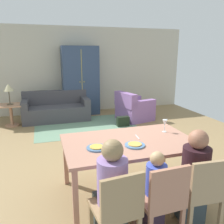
# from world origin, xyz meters

# --- Properties ---
(ground_plane) EXTENTS (7.06, 6.08, 0.02)m
(ground_plane) POSITION_xyz_m (0.00, 0.44, -0.01)
(ground_plane) COLOR olive
(back_wall) EXTENTS (7.06, 0.10, 2.70)m
(back_wall) POSITION_xyz_m (0.00, 3.53, 1.35)
(back_wall) COLOR beige
(back_wall) RESTS_ON ground_plane
(dining_table) EXTENTS (1.72, 1.07, 0.76)m
(dining_table) POSITION_xyz_m (-0.22, -1.35, 0.69)
(dining_table) COLOR #AF7862
(dining_table) RESTS_ON ground_plane
(plate_near_man) EXTENTS (0.25, 0.25, 0.02)m
(plate_near_man) POSITION_xyz_m (-0.69, -1.47, 0.77)
(plate_near_man) COLOR #4A6E95
(plate_near_man) RESTS_ON dining_table
(pizza_near_man) EXTENTS (0.17, 0.17, 0.01)m
(pizza_near_man) POSITION_xyz_m (-0.69, -1.47, 0.78)
(pizza_near_man) COLOR gold
(pizza_near_man) RESTS_ON plate_near_man
(plate_near_child) EXTENTS (0.25, 0.25, 0.02)m
(plate_near_child) POSITION_xyz_m (-0.22, -1.53, 0.77)
(plate_near_child) COLOR #4F79A8
(plate_near_child) RESTS_ON dining_table
(pizza_near_child) EXTENTS (0.17, 0.17, 0.01)m
(pizza_near_child) POSITION_xyz_m (-0.22, -1.53, 0.78)
(pizza_near_child) COLOR gold
(pizza_near_child) RESTS_ON plate_near_child
(wine_glass) EXTENTS (0.07, 0.07, 0.19)m
(wine_glass) POSITION_xyz_m (0.40, -1.17, 0.89)
(wine_glass) COLOR silver
(wine_glass) RESTS_ON dining_table
(fork) EXTENTS (0.03, 0.15, 0.01)m
(fork) POSITION_xyz_m (-0.47, -1.40, 0.76)
(fork) COLOR silver
(fork) RESTS_ON dining_table
(knife) EXTENTS (0.03, 0.17, 0.01)m
(knife) POSITION_xyz_m (-0.06, -1.25, 0.76)
(knife) COLOR silver
(knife) RESTS_ON dining_table
(dining_chair_man) EXTENTS (0.46, 0.46, 0.87)m
(dining_chair_man) POSITION_xyz_m (-0.68, -2.25, 0.49)
(dining_chair_man) COLOR #A18056
(dining_chair_man) RESTS_ON ground_plane
(person_man) EXTENTS (0.30, 0.41, 1.11)m
(person_man) POSITION_xyz_m (-0.69, -2.07, 0.51)
(person_man) COLOR #374443
(person_man) RESTS_ON ground_plane
(dining_chair_child) EXTENTS (0.43, 0.43, 0.87)m
(dining_chair_child) POSITION_xyz_m (-0.21, -2.25, 0.49)
(dining_chair_child) COLOR #B17559
(dining_chair_child) RESTS_ON ground_plane
(person_child) EXTENTS (0.22, 0.29, 0.92)m
(person_child) POSITION_xyz_m (-0.22, -2.08, 0.43)
(person_child) COLOR #3B2B41
(person_child) RESTS_ON ground_plane
(dining_chair_woman) EXTENTS (0.45, 0.45, 0.87)m
(dining_chair_woman) POSITION_xyz_m (0.25, -2.25, 0.49)
(dining_chair_woman) COLOR #A3835C
(dining_chair_woman) RESTS_ON ground_plane
(person_woman) EXTENTS (0.30, 0.41, 1.11)m
(person_woman) POSITION_xyz_m (0.26, -2.07, 0.51)
(person_woman) COLOR #34434D
(person_woman) RESTS_ON ground_plane
(area_rug) EXTENTS (2.60, 1.80, 0.01)m
(area_rug) POSITION_xyz_m (-0.22, 1.80, 0.00)
(area_rug) COLOR slate
(area_rug) RESTS_ON ground_plane
(couch) EXTENTS (1.85, 0.86, 0.82)m
(couch) POSITION_xyz_m (-0.91, 2.66, 0.30)
(couch) COLOR #424147
(couch) RESTS_ON ground_plane
(armchair) EXTENTS (1.04, 1.04, 0.82)m
(armchair) POSITION_xyz_m (1.23, 1.99, 0.32)
(armchair) COLOR #895F9E
(armchair) RESTS_ON ground_plane
(armoire) EXTENTS (1.10, 0.59, 2.10)m
(armoire) POSITION_xyz_m (-0.10, 3.14, 1.05)
(armoire) COLOR navy
(armoire) RESTS_ON ground_plane
(side_table) EXTENTS (0.56, 0.56, 0.58)m
(side_table) POSITION_xyz_m (-2.09, 2.40, 0.38)
(side_table) COLOR #AC7B5D
(side_table) RESTS_ON ground_plane
(table_lamp) EXTENTS (0.26, 0.26, 0.54)m
(table_lamp) POSITION_xyz_m (-2.09, 2.40, 1.01)
(table_lamp) COLOR #4B402D
(table_lamp) RESTS_ON side_table
(handbag) EXTENTS (0.32, 0.16, 0.26)m
(handbag) POSITION_xyz_m (0.73, 1.50, 0.13)
(handbag) COLOR black
(handbag) RESTS_ON ground_plane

